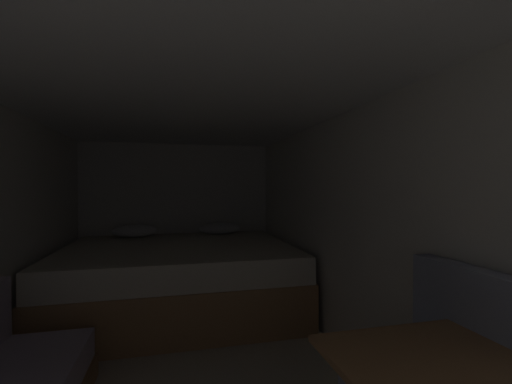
% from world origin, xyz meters
% --- Properties ---
extents(ground_plane, '(6.96, 6.96, 0.00)m').
position_xyz_m(ground_plane, '(0.00, 1.97, 0.00)').
color(ground_plane, '#B2A893').
extents(wall_back, '(2.66, 0.05, 1.97)m').
position_xyz_m(wall_back, '(0.00, 4.48, 0.98)').
color(wall_back, silver).
rests_on(wall_back, ground).
extents(wall_right, '(0.05, 4.96, 1.97)m').
position_xyz_m(wall_right, '(1.31, 1.97, 0.98)').
color(wall_right, silver).
rests_on(wall_right, ground).
extents(ceiling_slab, '(2.66, 4.96, 0.05)m').
position_xyz_m(ceiling_slab, '(0.00, 1.97, 1.99)').
color(ceiling_slab, white).
rests_on(ceiling_slab, wall_left).
extents(bed, '(2.44, 1.97, 0.88)m').
position_xyz_m(bed, '(0.00, 3.43, 0.37)').
color(bed, '#9E7247').
rests_on(bed, ground).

